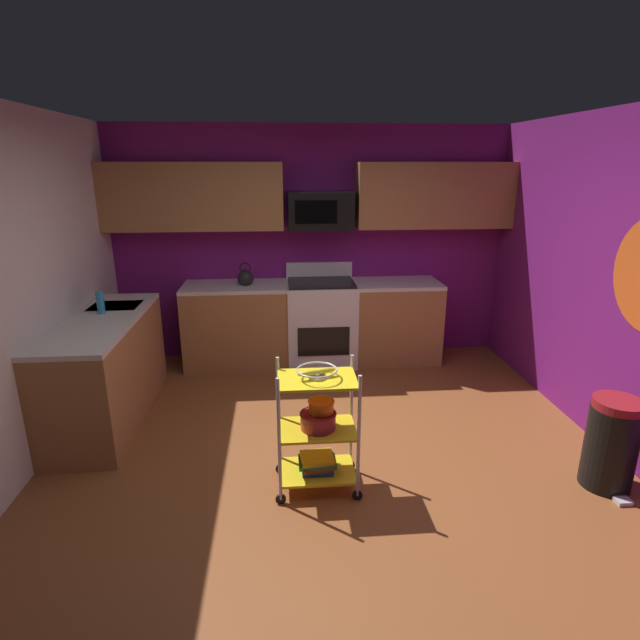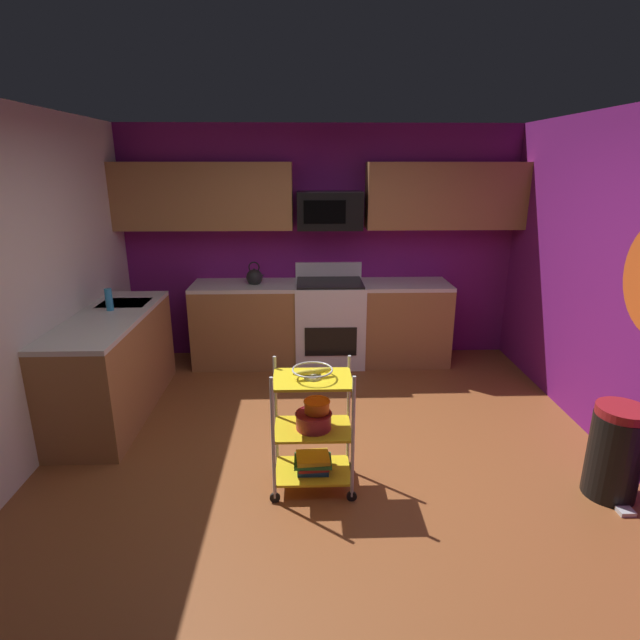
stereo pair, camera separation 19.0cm
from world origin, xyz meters
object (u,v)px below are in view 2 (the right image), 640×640
(mixing_bowl_large, at_px, (314,420))
(trash_can, at_px, (615,452))
(microwave, at_px, (330,210))
(mixing_bowl_small, at_px, (317,406))
(kettle, at_px, (254,277))
(dish_soap_bottle, at_px, (109,300))
(fruit_bowl, at_px, (312,371))
(rolling_cart, at_px, (313,429))
(oven_range, at_px, (329,321))
(book_stack, at_px, (313,463))

(mixing_bowl_large, height_order, trash_can, trash_can)
(microwave, xyz_separation_m, mixing_bowl_large, (-0.22, -2.46, -1.18))
(mixing_bowl_small, height_order, kettle, kettle)
(dish_soap_bottle, xyz_separation_m, trash_can, (3.84, -1.49, -0.69))
(fruit_bowl, xyz_separation_m, mixing_bowl_large, (0.01, -0.00, -0.36))
(rolling_cart, xyz_separation_m, fruit_bowl, (0.00, 0.00, 0.42))
(oven_range, xyz_separation_m, fruit_bowl, (-0.23, -2.36, 0.40))
(trash_can, bearing_deg, mixing_bowl_small, 175.24)
(microwave, relative_size, fruit_bowl, 2.57)
(mixing_bowl_small, height_order, book_stack, mixing_bowl_small)
(rolling_cart, relative_size, book_stack, 3.52)
(mixing_bowl_large, bearing_deg, microwave, 84.93)
(rolling_cart, height_order, book_stack, rolling_cart)
(oven_range, xyz_separation_m, rolling_cart, (-0.23, -2.36, -0.03))
(fruit_bowl, relative_size, kettle, 1.03)
(trash_can, bearing_deg, mixing_bowl_large, 175.74)
(mixing_bowl_large, height_order, mixing_bowl_small, mixing_bowl_small)
(oven_range, xyz_separation_m, book_stack, (-0.23, -2.36, -0.29))
(mixing_bowl_small, xyz_separation_m, kettle, (-0.63, 2.34, 0.38))
(oven_range, distance_m, mixing_bowl_small, 2.35)
(microwave, relative_size, dish_soap_bottle, 3.50)
(rolling_cart, height_order, dish_soap_bottle, dish_soap_bottle)
(mixing_bowl_large, bearing_deg, dish_soap_bottle, 143.39)
(oven_range, relative_size, microwave, 1.57)
(fruit_bowl, relative_size, mixing_bowl_large, 1.08)
(mixing_bowl_small, distance_m, book_stack, 0.43)
(microwave, distance_m, trash_can, 3.46)
(mixing_bowl_small, height_order, dish_soap_bottle, dish_soap_bottle)
(book_stack, xyz_separation_m, dish_soap_bottle, (-1.80, 1.34, 0.83))
(book_stack, bearing_deg, kettle, 104.30)
(dish_soap_bottle, bearing_deg, book_stack, -36.71)
(rolling_cart, xyz_separation_m, dish_soap_bottle, (-1.80, 1.34, 0.57))
(mixing_bowl_large, height_order, book_stack, mixing_bowl_large)
(microwave, distance_m, book_stack, 2.90)
(mixing_bowl_small, bearing_deg, trash_can, -4.76)
(fruit_bowl, height_order, book_stack, fruit_bowl)
(microwave, relative_size, mixing_bowl_large, 2.78)
(fruit_bowl, distance_m, kettle, 2.43)
(dish_soap_bottle, bearing_deg, mixing_bowl_large, -36.61)
(mixing_bowl_large, bearing_deg, rolling_cart, 180.00)
(kettle, bearing_deg, fruit_bowl, -75.70)
(mixing_bowl_large, bearing_deg, fruit_bowl, 180.00)
(oven_range, height_order, dish_soap_bottle, dish_soap_bottle)
(oven_range, bearing_deg, book_stack, -95.46)
(oven_range, bearing_deg, mixing_bowl_small, -94.79)
(fruit_bowl, distance_m, mixing_bowl_large, 0.36)
(kettle, xyz_separation_m, dish_soap_bottle, (-1.20, -1.01, 0.02))
(book_stack, bearing_deg, rolling_cart, 0.00)
(rolling_cart, bearing_deg, microwave, 84.78)
(oven_range, distance_m, rolling_cart, 2.37)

